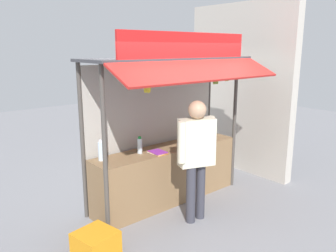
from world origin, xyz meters
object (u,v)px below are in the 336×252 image
Objects in this scene: water_bottle_right at (205,128)px; magazine_stack_far_right at (193,144)px; water_bottle_front_right at (209,127)px; banana_bunch_inner_right at (216,79)px; vendor_person at (196,150)px; water_bottle_mid_left at (101,151)px; water_bottle_mid_right at (140,146)px; plastic_crate at (96,244)px; banana_bunch_rightmost at (227,77)px; banana_bunch_leftmost at (147,87)px; water_bottle_front_left at (200,130)px; magazine_stack_left at (158,152)px.

water_bottle_right is 0.85× the size of magazine_stack_far_right.
water_bottle_front_right reaches higher than magazine_stack_far_right.
banana_bunch_inner_right reaches higher than vendor_person.
water_bottle_mid_left is 0.61m from water_bottle_mid_right.
water_bottle_front_right is (0.11, 0.01, -0.01)m from water_bottle_right.
plastic_crate is (-1.52, 0.14, -0.89)m from vendor_person.
plastic_crate is (-1.13, -0.66, -0.86)m from water_bottle_mid_right.
water_bottle_mid_left is 2.29m from banana_bunch_rightmost.
banana_bunch_leftmost reaches higher than vendor_person.
water_bottle_front_left is at bearing -117.83° from vendor_person.
water_bottle_front_right is at bearing -123.05° from vendor_person.
water_bottle_mid_right reaches higher than magazine_stack_left.
water_bottle_mid_right is 0.80× the size of magazine_stack_far_right.
magazine_stack_left is at bearing 172.52° from magazine_stack_far_right.
banana_bunch_leftmost is (-1.50, -0.48, 0.91)m from water_bottle_front_left.
banana_bunch_leftmost is at bearing -162.17° from water_bottle_front_left.
water_bottle_front_right is at bearing 27.42° from magazine_stack_far_right.
water_bottle_front_right reaches higher than water_bottle_mid_right.
magazine_stack_far_right is at bearing 152.48° from banana_bunch_inner_right.
vendor_person is at bearing -34.52° from banana_bunch_leftmost.
magazine_stack_far_right reaches higher than plastic_crate.
banana_bunch_rightmost is (1.22, -0.24, 1.07)m from magazine_stack_left.
water_bottle_mid_right is 0.94× the size of water_bottle_right.
magazine_stack_left is (0.80, -0.26, -0.13)m from water_bottle_mid_left.
vendor_person reaches higher than water_bottle_front_right.
banana_bunch_leftmost reaches higher than plastic_crate.
water_bottle_mid_right is at bearing 163.25° from magazine_stack_far_right.
water_bottle_front_left is 1.17m from magazine_stack_left.
banana_bunch_rightmost reaches higher than water_bottle_mid_left.
magazine_stack_far_right is at bearing -13.17° from water_bottle_mid_left.
water_bottle_mid_right is (-1.34, -0.07, -0.01)m from water_bottle_front_left.
banana_bunch_inner_right is (0.96, -0.24, 1.05)m from magazine_stack_left.
water_bottle_front_left reaches higher than plastic_crate.
plastic_crate is at bearing -160.05° from magazine_stack_left.
water_bottle_front_right is at bearing 12.79° from magazine_stack_left.
water_bottle_front_left is at bearing 11.78° from magazine_stack_left.
magazine_stack_far_right is (-0.80, -0.42, -0.09)m from water_bottle_front_right.
water_bottle_right is (0.20, 0.08, 0.00)m from water_bottle_front_left.
water_bottle_mid_right is at bearing -177.20° from water_bottle_front_left.
magazine_stack_left is at bearing -166.52° from water_bottle_right.
vendor_person is 1.77m from plastic_crate.
water_bottle_front_left is 1.28m from vendor_person.
magazine_stack_left is 0.67m from vendor_person.
plastic_crate is (-2.29, -0.24, -1.80)m from banana_bunch_inner_right.
vendor_person reaches higher than water_bottle_right.
water_bottle_front_right is 3.03m from plastic_crate.
water_bottle_front_left reaches higher than water_bottle_mid_right.
banana_bunch_inner_right reaches higher than water_bottle_front_left.
water_bottle_mid_left is at bearing 54.35° from plastic_crate.
magazine_stack_left is (-0.65, 0.09, -0.02)m from magazine_stack_far_right.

